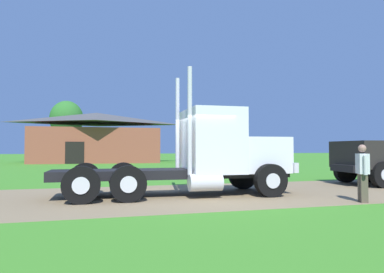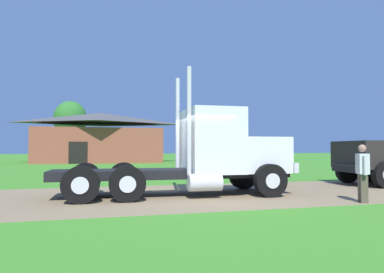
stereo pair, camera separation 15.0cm
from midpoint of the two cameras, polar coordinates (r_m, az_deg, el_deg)
name	(u,v)px [view 1 (the left image)]	position (r m, az deg, el deg)	size (l,w,h in m)	color
ground_plane	(186,195)	(11.42, -1.36, -9.51)	(200.00, 200.00, 0.00)	#408825
dirt_track	(186,195)	(11.42, -1.36, -9.49)	(120.00, 6.29, 0.01)	#887251
truck_foreground_white	(209,155)	(11.53, 2.47, -2.97)	(7.65, 2.76, 3.96)	black
visitor_walking_mid	(363,171)	(10.87, 25.65, -5.11)	(0.42, 0.58, 1.61)	silver
shed_building	(96,138)	(39.95, -15.39, -0.30)	(14.06, 7.77, 5.48)	brown
tree_mid	(67,119)	(46.99, -19.82, 2.71)	(4.10, 4.10, 7.56)	#513823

